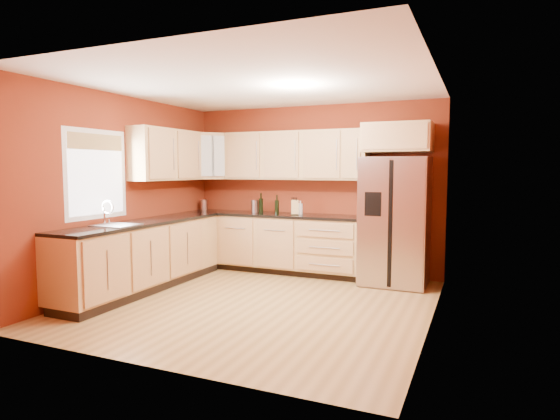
{
  "coord_description": "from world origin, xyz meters",
  "views": [
    {
      "loc": [
        2.44,
        -4.97,
        1.61
      ],
      "look_at": [
        -0.09,
        0.9,
        1.05
      ],
      "focal_mm": 30.0,
      "sensor_mm": 36.0,
      "label": 1
    }
  ],
  "objects_px": {
    "refrigerator": "(395,221)",
    "soap_dispenser": "(300,208)",
    "knife_block": "(295,207)",
    "wine_bottle_a": "(277,204)",
    "canister_left": "(204,205)"
  },
  "relations": [
    {
      "from": "knife_block",
      "to": "soap_dispenser",
      "type": "relative_size",
      "value": 1.03
    },
    {
      "from": "knife_block",
      "to": "soap_dispenser",
      "type": "xyz_separation_m",
      "value": [
        0.07,
        0.05,
        -0.0
      ]
    },
    {
      "from": "refrigerator",
      "to": "soap_dispenser",
      "type": "distance_m",
      "value": 1.46
    },
    {
      "from": "canister_left",
      "to": "knife_block",
      "type": "relative_size",
      "value": 0.83
    },
    {
      "from": "canister_left",
      "to": "knife_block",
      "type": "xyz_separation_m",
      "value": [
        1.68,
        -0.08,
        0.02
      ]
    },
    {
      "from": "refrigerator",
      "to": "soap_dispenser",
      "type": "xyz_separation_m",
      "value": [
        -1.45,
        0.09,
        0.14
      ]
    },
    {
      "from": "refrigerator",
      "to": "soap_dispenser",
      "type": "relative_size",
      "value": 8.42
    },
    {
      "from": "knife_block",
      "to": "soap_dispenser",
      "type": "height_order",
      "value": "knife_block"
    },
    {
      "from": "wine_bottle_a",
      "to": "refrigerator",
      "type": "bearing_deg",
      "value": -1.23
    },
    {
      "from": "refrigerator",
      "to": "knife_block",
      "type": "bearing_deg",
      "value": 178.76
    },
    {
      "from": "wine_bottle_a",
      "to": "soap_dispenser",
      "type": "bearing_deg",
      "value": 7.19
    },
    {
      "from": "canister_left",
      "to": "knife_block",
      "type": "distance_m",
      "value": 1.69
    },
    {
      "from": "knife_block",
      "to": "canister_left",
      "type": "bearing_deg",
      "value": 153.32
    },
    {
      "from": "refrigerator",
      "to": "knife_block",
      "type": "distance_m",
      "value": 1.52
    },
    {
      "from": "refrigerator",
      "to": "wine_bottle_a",
      "type": "xyz_separation_m",
      "value": [
        -1.82,
        0.04,
        0.18
      ]
    }
  ]
}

